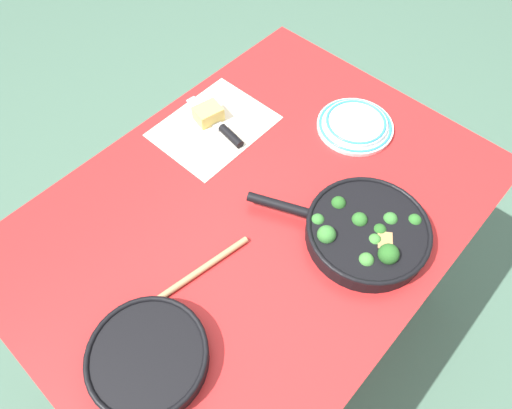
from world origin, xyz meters
TOP-DOWN VIEW (x-y plane):
  - ground_plane at (0.00, 0.00)m, footprint 14.00×14.00m
  - dining_table_red at (0.00, 0.00)m, footprint 1.21×0.88m
  - skillet_broccoli at (-0.11, 0.24)m, footprint 0.29×0.42m
  - skillet_eggs at (0.42, 0.09)m, footprint 0.38×0.25m
  - wooden_spoon at (0.30, 0.01)m, footprint 0.36×0.09m
  - parchment_sheet at (-0.12, -0.28)m, footprint 0.32×0.25m
  - grater_knife at (-0.13, -0.25)m, footprint 0.06×0.24m
  - cheese_block at (-0.13, -0.31)m, footprint 0.09×0.07m
  - dinner_plate_stack at (-0.39, 0.02)m, footprint 0.21×0.21m

SIDE VIEW (x-z plane):
  - ground_plane at x=0.00m, z-range 0.00..0.00m
  - dining_table_red at x=0.00m, z-range 0.30..1.06m
  - parchment_sheet at x=-0.12m, z-range 0.76..0.77m
  - wooden_spoon at x=0.30m, z-range 0.76..0.78m
  - grater_knife at x=-0.13m, z-range 0.76..0.79m
  - dinner_plate_stack at x=-0.39m, z-range 0.76..0.79m
  - cheese_block at x=-0.13m, z-range 0.76..0.81m
  - skillet_eggs at x=0.42m, z-range 0.77..0.81m
  - skillet_broccoli at x=-0.11m, z-range 0.76..0.83m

